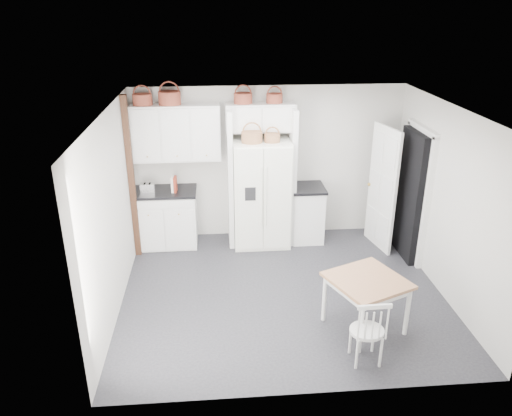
{
  "coord_description": "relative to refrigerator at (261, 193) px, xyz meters",
  "views": [
    {
      "loc": [
        -0.89,
        -6.06,
        3.88
      ],
      "look_at": [
        -0.34,
        0.4,
        1.15
      ],
      "focal_mm": 35.0,
      "sensor_mm": 36.0,
      "label": 1
    }
  ],
  "objects": [
    {
      "name": "counter_left",
      "position": [
        -1.6,
        0.06,
        0.06
      ],
      "size": [
        1.05,
        0.68,
        0.04
      ],
      "primitive_type": "cube",
      "color": "black",
      "rests_on": "base_cab_left"
    },
    {
      "name": "windsor_chair",
      "position": [
        0.91,
        -3.16,
        -0.49
      ],
      "size": [
        0.4,
        0.37,
        0.81
      ],
      "primitive_type": "cube",
      "rotation": [
        0.0,
        0.0,
        0.02
      ],
      "color": "white",
      "rests_on": "floor"
    },
    {
      "name": "ceiling",
      "position": [
        0.15,
        -1.64,
        1.7
      ],
      "size": [
        4.5,
        4.5,
        0.0
      ],
      "primitive_type": "plane",
      "color": "white",
      "rests_on": "wall_back"
    },
    {
      "name": "wall_left",
      "position": [
        -2.1,
        -1.64,
        0.4
      ],
      "size": [
        0.0,
        4.0,
        4.0
      ],
      "primitive_type": "plane",
      "rotation": [
        1.57,
        0.0,
        1.57
      ],
      "color": "beige",
      "rests_on": "floor"
    },
    {
      "name": "base_cab_right",
      "position": [
        0.79,
        0.06,
        -0.43
      ],
      "size": [
        0.52,
        0.63,
        0.92
      ],
      "primitive_type": "cube",
      "color": "white",
      "rests_on": "floor"
    },
    {
      "name": "wall_back",
      "position": [
        0.15,
        0.36,
        0.4
      ],
      "size": [
        4.5,
        0.0,
        4.5
      ],
      "primitive_type": "plane",
      "rotation": [
        1.57,
        0.0,
        0.0
      ],
      "color": "beige",
      "rests_on": "floor"
    },
    {
      "name": "fridge_panel_left",
      "position": [
        -0.51,
        0.06,
        0.25
      ],
      "size": [
        0.08,
        0.6,
        2.3
      ],
      "primitive_type": "cube",
      "color": "white",
      "rests_on": "floor"
    },
    {
      "name": "bridge_cabinet",
      "position": [
        -0.0,
        0.19,
        1.23
      ],
      "size": [
        1.12,
        0.34,
        0.45
      ],
      "primitive_type": "cube",
      "color": "white",
      "rests_on": "wall_back"
    },
    {
      "name": "counter_right",
      "position": [
        0.79,
        0.06,
        0.05
      ],
      "size": [
        0.57,
        0.67,
        0.04
      ],
      "primitive_type": "cube",
      "color": "black",
      "rests_on": "base_cab_right"
    },
    {
      "name": "basket_fridge_b",
      "position": [
        0.16,
        -0.1,
        0.96
      ],
      "size": [
        0.25,
        0.25,
        0.13
      ],
      "primitive_type": "cylinder",
      "color": "brown",
      "rests_on": "refrigerator"
    },
    {
      "name": "toaster",
      "position": [
        -1.85,
        -0.04,
        0.16
      ],
      "size": [
        0.23,
        0.14,
        0.16
      ],
      "primitive_type": "cube",
      "rotation": [
        0.0,
        0.0,
        0.03
      ],
      "color": "silver",
      "rests_on": "counter_left"
    },
    {
      "name": "fridge_panel_right",
      "position": [
        0.51,
        0.06,
        0.25
      ],
      "size": [
        0.08,
        0.6,
        2.3
      ],
      "primitive_type": "cube",
      "color": "white",
      "rests_on": "floor"
    },
    {
      "name": "upper_cabinet",
      "position": [
        -1.35,
        0.19,
        1.0
      ],
      "size": [
        1.4,
        0.34,
        0.9
      ],
      "primitive_type": "cube",
      "color": "white",
      "rests_on": "wall_back"
    },
    {
      "name": "basket_bridge_a",
      "position": [
        -0.28,
        0.19,
        1.54
      ],
      "size": [
        0.29,
        0.29,
        0.16
      ],
      "primitive_type": "cylinder",
      "color": "brown",
      "rests_on": "bridge_cabinet"
    },
    {
      "name": "basket_upper_b",
      "position": [
        -1.42,
        0.19,
        1.56
      ],
      "size": [
        0.35,
        0.35,
        0.2
      ],
      "primitive_type": "cylinder",
      "color": "brown",
      "rests_on": "upper_cabinet"
    },
    {
      "name": "floor",
      "position": [
        0.15,
        -1.64,
        -0.9
      ],
      "size": [
        4.5,
        4.5,
        0.0
      ],
      "primitive_type": "plane",
      "color": "#22222A",
      "rests_on": "ground"
    },
    {
      "name": "doorway_void",
      "position": [
        2.31,
        -0.64,
        0.13
      ],
      "size": [
        0.18,
        0.85,
        2.05
      ],
      "primitive_type": "cube",
      "color": "black",
      "rests_on": "floor"
    },
    {
      "name": "basket_bridge_b",
      "position": [
        0.22,
        0.19,
        1.53
      ],
      "size": [
        0.26,
        0.26,
        0.15
      ],
      "primitive_type": "cylinder",
      "color": "brown",
      "rests_on": "bridge_cabinet"
    },
    {
      "name": "base_cab_left",
      "position": [
        -1.6,
        0.06,
        -0.43
      ],
      "size": [
        1.01,
        0.64,
        0.93
      ],
      "primitive_type": "cube",
      "color": "white",
      "rests_on": "floor"
    },
    {
      "name": "dining_table",
      "position": [
        1.07,
        -2.54,
        -0.54
      ],
      "size": [
        1.11,
        1.11,
        0.7
      ],
      "primitive_type": "cube",
      "rotation": [
        0.0,
        0.0,
        0.41
      ],
      "color": "#A46E44",
      "rests_on": "floor"
    },
    {
      "name": "door_slab",
      "position": [
        1.95,
        -0.3,
        0.13
      ],
      "size": [
        0.21,
        0.79,
        2.05
      ],
      "primitive_type": "cube",
      "rotation": [
        0.0,
        0.0,
        -1.36
      ],
      "color": "white",
      "rests_on": "floor"
    },
    {
      "name": "basket_upper_a",
      "position": [
        -1.84,
        0.19,
        1.54
      ],
      "size": [
        0.3,
        0.3,
        0.17
      ],
      "primitive_type": "cylinder",
      "color": "brown",
      "rests_on": "upper_cabinet"
    },
    {
      "name": "refrigerator",
      "position": [
        0.0,
        0.0,
        0.0
      ],
      "size": [
        0.93,
        0.74,
        1.79
      ],
      "primitive_type": "cube",
      "color": "white",
      "rests_on": "floor"
    },
    {
      "name": "trim_post",
      "position": [
        -2.05,
        -0.29,
        0.4
      ],
      "size": [
        0.09,
        0.09,
        2.6
      ],
      "primitive_type": "cube",
      "color": "#321E15",
      "rests_on": "floor"
    },
    {
      "name": "cookbook_red",
      "position": [
        -1.41,
        -0.02,
        0.21
      ],
      "size": [
        0.05,
        0.17,
        0.25
      ],
      "primitive_type": "cube",
      "rotation": [
        0.0,
        0.0,
        -0.08
      ],
      "color": "maroon",
      "rests_on": "counter_left"
    },
    {
      "name": "basket_fridge_a",
      "position": [
        -0.16,
        -0.1,
        0.98
      ],
      "size": [
        0.33,
        0.33,
        0.18
      ],
      "primitive_type": "cylinder",
      "color": "brown",
      "rests_on": "refrigerator"
    },
    {
      "name": "cookbook_cream",
      "position": [
        -1.45,
        -0.02,
        0.21
      ],
      "size": [
        0.04,
        0.17,
        0.25
      ],
      "primitive_type": "cube",
      "rotation": [
        0.0,
        0.0,
        -0.02
      ],
      "color": "silver",
      "rests_on": "counter_left"
    },
    {
      "name": "wall_right",
      "position": [
        2.4,
        -1.64,
        0.4
      ],
      "size": [
        0.0,
        4.0,
        4.0
      ],
      "primitive_type": "plane",
      "rotation": [
        1.57,
        0.0,
        -1.57
      ],
      "color": "beige",
      "rests_on": "floor"
    }
  ]
}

